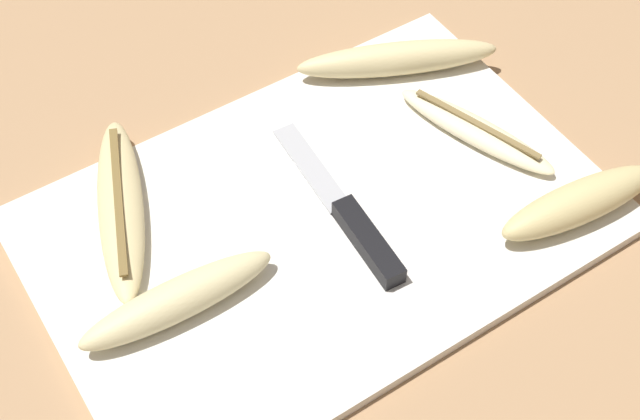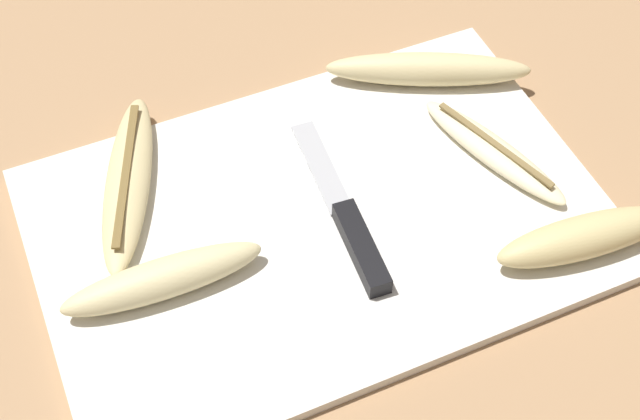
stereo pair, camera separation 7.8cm
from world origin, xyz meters
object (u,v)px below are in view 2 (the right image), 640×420
banana_soft_right (163,279)px  banana_bright_far (495,153)px  banana_spotted_left (584,237)px  knife (353,232)px  banana_ripe_center (428,69)px  banana_mellow_near (128,181)px

banana_soft_right → banana_bright_far: size_ratio=1.01×
banana_soft_right → banana_spotted_left: banana_spotted_left is taller
knife → banana_soft_right: size_ratio=1.19×
banana_ripe_center → banana_mellow_near: bearing=-177.1°
banana_soft_right → banana_ripe_center: size_ratio=0.86×
banana_spotted_left → banana_soft_right: bearing=163.1°
knife → banana_bright_far: banana_bright_far is taller
banana_mellow_near → banana_spotted_left: size_ratio=1.25×
banana_ripe_center → banana_spotted_left: (0.03, -0.23, 0.00)m
knife → banana_mellow_near: 0.21m
banana_bright_far → knife: bearing=-169.8°
banana_bright_far → banana_mellow_near: size_ratio=0.83×
knife → banana_soft_right: bearing=179.3°
banana_ripe_center → banana_spotted_left: bearing=-83.7°
banana_spotted_left → banana_ripe_center: bearing=96.3°
banana_spotted_left → knife: bearing=152.8°
banana_soft_right → knife: bearing=-4.7°
banana_soft_right → banana_ripe_center: same height
banana_soft_right → banana_ripe_center: (0.31, 0.13, 0.00)m
banana_mellow_near → banana_spotted_left: bearing=-33.0°
knife → banana_mellow_near: size_ratio=1.00×
banana_mellow_near → banana_ripe_center: banana_ripe_center is taller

